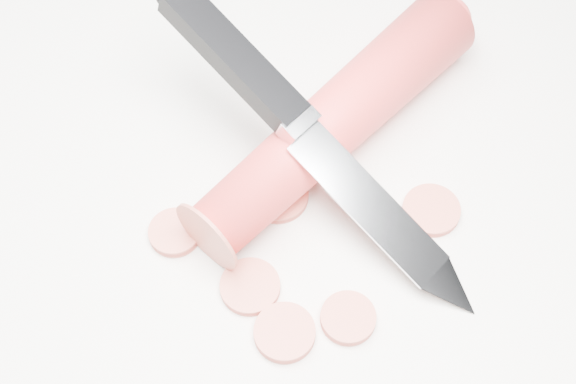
# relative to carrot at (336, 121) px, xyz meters

# --- Properties ---
(ground) EXTENTS (2.40, 2.40, 0.00)m
(ground) POSITION_rel_carrot_xyz_m (-0.03, -0.04, -0.02)
(ground) COLOR white
(ground) RESTS_ON ground
(carrot) EXTENTS (0.15, 0.20, 0.04)m
(carrot) POSITION_rel_carrot_xyz_m (0.00, 0.00, 0.00)
(carrot) COLOR red
(carrot) RESTS_ON ground
(carrot_slice_0) EXTENTS (0.03, 0.03, 0.01)m
(carrot_slice_0) POSITION_rel_carrot_xyz_m (-0.03, -0.10, -0.02)
(carrot_slice_0) COLOR #C85744
(carrot_slice_0) RESTS_ON ground
(carrot_slice_1) EXTENTS (0.03, 0.03, 0.01)m
(carrot_slice_1) POSITION_rel_carrot_xyz_m (-0.08, -0.08, -0.02)
(carrot_slice_1) COLOR #C85744
(carrot_slice_1) RESTS_ON ground
(carrot_slice_2) EXTENTS (0.04, 0.04, 0.01)m
(carrot_slice_2) POSITION_rel_carrot_xyz_m (-0.03, -0.04, -0.02)
(carrot_slice_2) COLOR #C85744
(carrot_slice_2) RESTS_ON ground
(carrot_slice_3) EXTENTS (0.03, 0.03, 0.01)m
(carrot_slice_3) POSITION_rel_carrot_xyz_m (0.02, -0.11, -0.02)
(carrot_slice_3) COLOR #C85744
(carrot_slice_3) RESTS_ON ground
(carrot_slice_4) EXTENTS (0.03, 0.03, 0.01)m
(carrot_slice_4) POSITION_rel_carrot_xyz_m (0.06, -0.04, -0.02)
(carrot_slice_4) COLOR #C85744
(carrot_slice_4) RESTS_ON ground
(carrot_slice_5) EXTENTS (0.03, 0.03, 0.01)m
(carrot_slice_5) POSITION_rel_carrot_xyz_m (-0.03, -0.04, -0.02)
(carrot_slice_5) COLOR #C85744
(carrot_slice_5) RESTS_ON ground
(carrot_slice_6) EXTENTS (0.03, 0.03, 0.01)m
(carrot_slice_6) POSITION_rel_carrot_xyz_m (-0.01, -0.13, -0.02)
(carrot_slice_6) COLOR #C85744
(carrot_slice_6) RESTS_ON ground
(kitchen_knife) EXTENTS (0.22, 0.15, 0.09)m
(kitchen_knife) POSITION_rel_carrot_xyz_m (-0.01, -0.03, 0.02)
(kitchen_knife) COLOR silver
(kitchen_knife) RESTS_ON ground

